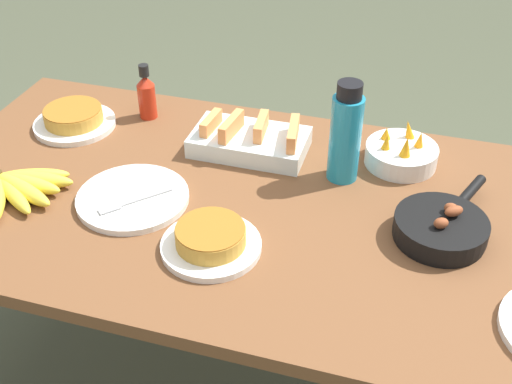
# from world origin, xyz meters

# --- Properties ---
(dining_table) EXTENTS (1.68, 0.87, 0.72)m
(dining_table) POSITION_xyz_m (0.00, 0.00, 0.63)
(dining_table) COLOR brown
(dining_table) RESTS_ON ground_plane
(banana_bunch) EXTENTS (0.21, 0.24, 0.04)m
(banana_bunch) POSITION_xyz_m (-0.55, -0.13, 0.74)
(banana_bunch) COLOR yellow
(banana_bunch) RESTS_ON dining_table
(melon_tray) EXTENTS (0.30, 0.17, 0.10)m
(melon_tray) POSITION_xyz_m (-0.08, 0.21, 0.76)
(melon_tray) COLOR silver
(melon_tray) RESTS_ON dining_table
(skillet) EXTENTS (0.20, 0.31, 0.08)m
(skillet) POSITION_xyz_m (0.42, -0.01, 0.75)
(skillet) COLOR black
(skillet) RESTS_ON dining_table
(frittata_plate_center) EXTENTS (0.23, 0.23, 0.06)m
(frittata_plate_center) POSITION_xyz_m (-0.59, 0.19, 0.75)
(frittata_plate_center) COLOR silver
(frittata_plate_center) RESTS_ON dining_table
(frittata_plate_side) EXTENTS (0.22, 0.22, 0.06)m
(frittata_plate_side) POSITION_xyz_m (-0.05, -0.19, 0.75)
(frittata_plate_side) COLOR silver
(frittata_plate_side) RESTS_ON dining_table
(empty_plate_near_front) EXTENTS (0.27, 0.27, 0.02)m
(empty_plate_near_front) POSITION_xyz_m (-0.28, -0.08, 0.73)
(empty_plate_near_front) COLOR silver
(empty_plate_near_front) RESTS_ON dining_table
(fruit_bowl_mango) EXTENTS (0.18, 0.18, 0.10)m
(fruit_bowl_mango) POSITION_xyz_m (0.31, 0.26, 0.75)
(fruit_bowl_mango) COLOR silver
(fruit_bowl_mango) RESTS_ON dining_table
(water_bottle) EXTENTS (0.08, 0.08, 0.26)m
(water_bottle) POSITION_xyz_m (0.17, 0.16, 0.85)
(water_bottle) COLOR teal
(water_bottle) RESTS_ON dining_table
(hot_sauce_bottle) EXTENTS (0.05, 0.05, 0.16)m
(hot_sauce_bottle) POSITION_xyz_m (-0.41, 0.30, 0.79)
(hot_sauce_bottle) COLOR #B72814
(hot_sauce_bottle) RESTS_ON dining_table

